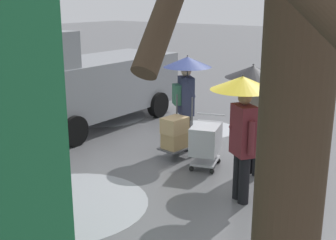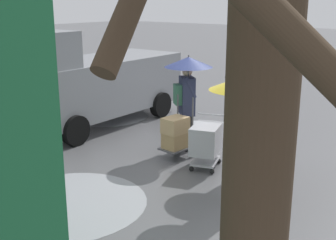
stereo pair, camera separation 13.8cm
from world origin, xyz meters
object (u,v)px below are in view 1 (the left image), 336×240
Objects in this scene: shopping_cart_vendor at (206,140)px; pedestrian_black_side at (186,81)px; hand_dolly_boxes at (175,134)px; pedestrian_white_side at (254,95)px; pedestrian_pink_side at (243,109)px; cargo_van_parked_right at (85,83)px.

pedestrian_black_side reaches higher than shopping_cart_vendor.
pedestrian_white_side is at bearing -174.08° from hand_dolly_boxes.
pedestrian_black_side is (2.16, -1.54, -0.01)m from pedestrian_pink_side.
pedestrian_pink_side is at bearing 107.25° from pedestrian_white_side.
hand_dolly_boxes is (0.81, -0.08, -0.03)m from shopping_cart_vendor.
pedestrian_pink_side is at bearing 154.15° from hand_dolly_boxes.
shopping_cart_vendor is 0.77× the size of hand_dolly_boxes.
pedestrian_black_side is at bearing -35.57° from pedestrian_pink_side.
pedestrian_white_side reaches higher than hand_dolly_boxes.
cargo_van_parked_right is 4.25m from shopping_cart_vendor.
pedestrian_white_side is at bearing 168.31° from pedestrian_black_side.
cargo_van_parked_right is at bearing -9.04° from shopping_cart_vendor.
pedestrian_white_side is (-1.79, 0.37, 0.00)m from pedestrian_black_side.
shopping_cart_vendor is at bearing 145.67° from pedestrian_black_side.
shopping_cart_vendor is 1.36m from pedestrian_white_side.
hand_dolly_boxes is at bearing 170.10° from cargo_van_parked_right.
pedestrian_white_side is at bearing -163.93° from shopping_cart_vendor.
pedestrian_black_side is (0.10, -0.55, 1.03)m from hand_dolly_boxes.
pedestrian_pink_side is at bearing 144.43° from pedestrian_black_side.
shopping_cart_vendor is at bearing -36.46° from pedestrian_pink_side.
cargo_van_parked_right reaches higher than hand_dolly_boxes.
pedestrian_pink_side is 1.00× the size of pedestrian_black_side.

